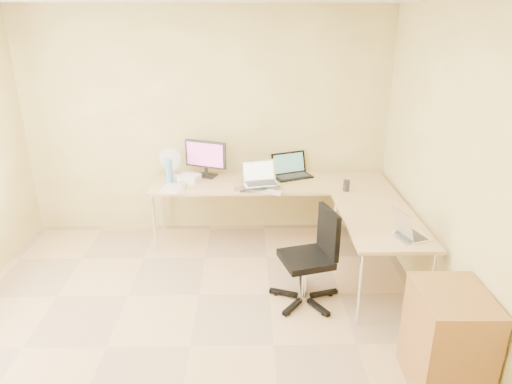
{
  "coord_description": "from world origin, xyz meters",
  "views": [
    {
      "loc": [
        0.47,
        -3.02,
        2.51
      ],
      "look_at": [
        0.55,
        1.1,
        0.9
      ],
      "focal_mm": 32.46,
      "sensor_mm": 36.0,
      "label": 1
    }
  ],
  "objects_px": {
    "laptop_return": "(412,226)",
    "keyboard": "(264,191)",
    "water_bottle": "(169,171)",
    "laptop_center": "(261,174)",
    "monitor": "(206,159)",
    "desk_return": "(377,253)",
    "laptop_black": "(293,166)",
    "office_chair": "(306,253)",
    "desk_main": "(270,212)",
    "desk_fan": "(172,163)",
    "cabinet": "(447,343)",
    "mug": "(183,186)"
  },
  "relations": [
    {
      "from": "laptop_return",
      "to": "keyboard",
      "type": "bearing_deg",
      "value": 30.11
    },
    {
      "from": "keyboard",
      "to": "water_bottle",
      "type": "height_order",
      "value": "water_bottle"
    },
    {
      "from": "laptop_center",
      "to": "monitor",
      "type": "bearing_deg",
      "value": 131.83
    },
    {
      "from": "desk_return",
      "to": "laptop_center",
      "type": "xyz_separation_m",
      "value": [
        -1.09,
        0.77,
        0.54
      ]
    },
    {
      "from": "laptop_black",
      "to": "office_chair",
      "type": "xyz_separation_m",
      "value": [
        0.0,
        -1.39,
        -0.36
      ]
    },
    {
      "from": "desk_main",
      "to": "office_chair",
      "type": "height_order",
      "value": "office_chair"
    },
    {
      "from": "water_bottle",
      "to": "desk_fan",
      "type": "height_order",
      "value": "desk_fan"
    },
    {
      "from": "laptop_black",
      "to": "cabinet",
      "type": "bearing_deg",
      "value": -92.42
    },
    {
      "from": "office_chair",
      "to": "monitor",
      "type": "bearing_deg",
      "value": 109.28
    },
    {
      "from": "desk_return",
      "to": "cabinet",
      "type": "relative_size",
      "value": 1.62
    },
    {
      "from": "desk_main",
      "to": "keyboard",
      "type": "xyz_separation_m",
      "value": [
        -0.08,
        -0.3,
        0.37
      ]
    },
    {
      "from": "laptop_black",
      "to": "desk_fan",
      "type": "distance_m",
      "value": 1.39
    },
    {
      "from": "keyboard",
      "to": "mug",
      "type": "bearing_deg",
      "value": -159.83
    },
    {
      "from": "office_chair",
      "to": "cabinet",
      "type": "height_order",
      "value": "office_chair"
    },
    {
      "from": "laptop_center",
      "to": "laptop_return",
      "type": "xyz_separation_m",
      "value": [
        1.24,
        -1.17,
        -0.07
      ]
    },
    {
      "from": "keyboard",
      "to": "laptop_return",
      "type": "height_order",
      "value": "laptop_return"
    },
    {
      "from": "monitor",
      "to": "cabinet",
      "type": "height_order",
      "value": "monitor"
    },
    {
      "from": "laptop_return",
      "to": "cabinet",
      "type": "relative_size",
      "value": 0.4
    },
    {
      "from": "desk_fan",
      "to": "laptop_return",
      "type": "bearing_deg",
      "value": -28.81
    },
    {
      "from": "water_bottle",
      "to": "monitor",
      "type": "bearing_deg",
      "value": 27.17
    },
    {
      "from": "monitor",
      "to": "keyboard",
      "type": "height_order",
      "value": "monitor"
    },
    {
      "from": "mug",
      "to": "office_chair",
      "type": "bearing_deg",
      "value": -39.07
    },
    {
      "from": "desk_return",
      "to": "desk_fan",
      "type": "distance_m",
      "value": 2.48
    },
    {
      "from": "monitor",
      "to": "mug",
      "type": "xyz_separation_m",
      "value": [
        -0.21,
        -0.45,
        -0.16
      ]
    },
    {
      "from": "cabinet",
      "to": "office_chair",
      "type": "bearing_deg",
      "value": 130.45
    },
    {
      "from": "desk_fan",
      "to": "office_chair",
      "type": "bearing_deg",
      "value": -39.27
    },
    {
      "from": "water_bottle",
      "to": "laptop_black",
      "type": "bearing_deg",
      "value": 6.86
    },
    {
      "from": "monitor",
      "to": "keyboard",
      "type": "relative_size",
      "value": 1.22
    },
    {
      "from": "monitor",
      "to": "desk_main",
      "type": "bearing_deg",
      "value": 6.55
    },
    {
      "from": "desk_return",
      "to": "keyboard",
      "type": "relative_size",
      "value": 3.19
    },
    {
      "from": "monitor",
      "to": "laptop_black",
      "type": "distance_m",
      "value": 1.0
    },
    {
      "from": "desk_return",
      "to": "office_chair",
      "type": "bearing_deg",
      "value": -162.12
    },
    {
      "from": "keyboard",
      "to": "laptop_return",
      "type": "bearing_deg",
      "value": -18.96
    },
    {
      "from": "mug",
      "to": "office_chair",
      "type": "xyz_separation_m",
      "value": [
        1.21,
        -0.98,
        -0.28
      ]
    },
    {
      "from": "laptop_return",
      "to": "water_bottle",
      "type": "bearing_deg",
      "value": 40.64
    },
    {
      "from": "desk_main",
      "to": "cabinet",
      "type": "relative_size",
      "value": 3.31
    },
    {
      "from": "laptop_center",
      "to": "water_bottle",
      "type": "relative_size",
      "value": 1.38
    },
    {
      "from": "cabinet",
      "to": "keyboard",
      "type": "bearing_deg",
      "value": 122.52
    },
    {
      "from": "laptop_center",
      "to": "laptop_return",
      "type": "distance_m",
      "value": 1.7
    },
    {
      "from": "desk_return",
      "to": "mug",
      "type": "xyz_separation_m",
      "value": [
        -1.92,
        0.75,
        0.41
      ]
    },
    {
      "from": "mug",
      "to": "office_chair",
      "type": "height_order",
      "value": "office_chair"
    },
    {
      "from": "keyboard",
      "to": "mug",
      "type": "height_order",
      "value": "mug"
    },
    {
      "from": "monitor",
      "to": "water_bottle",
      "type": "distance_m",
      "value": 0.45
    },
    {
      "from": "laptop_center",
      "to": "office_chair",
      "type": "bearing_deg",
      "value": -82.51
    },
    {
      "from": "cabinet",
      "to": "laptop_return",
      "type": "bearing_deg",
      "value": 91.23
    },
    {
      "from": "desk_return",
      "to": "monitor",
      "type": "relative_size",
      "value": 2.61
    },
    {
      "from": "monitor",
      "to": "laptop_center",
      "type": "relative_size",
      "value": 1.34
    },
    {
      "from": "mug",
      "to": "desk_fan",
      "type": "relative_size",
      "value": 0.33
    },
    {
      "from": "keyboard",
      "to": "water_bottle",
      "type": "distance_m",
      "value": 1.09
    },
    {
      "from": "mug",
      "to": "desk_fan",
      "type": "xyz_separation_m",
      "value": [
        -0.18,
        0.45,
        0.11
      ]
    }
  ]
}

